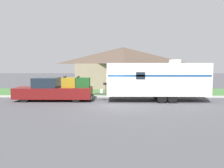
{
  "coord_description": "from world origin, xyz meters",
  "views": [
    {
      "loc": [
        0.35,
        -16.13,
        3.0
      ],
      "look_at": [
        0.13,
        1.88,
        1.4
      ],
      "focal_mm": 35.0,
      "sensor_mm": 36.0,
      "label": 1
    }
  ],
  "objects": [
    {
      "name": "curb_strip",
      "position": [
        0.0,
        3.75,
        0.07
      ],
      "size": [
        80.0,
        0.3,
        0.14
      ],
      "color": "#ADADA8",
      "rests_on": "ground_plane"
    },
    {
      "name": "mailbox",
      "position": [
        -0.49,
        4.45,
        1.0
      ],
      "size": [
        0.48,
        0.2,
        1.3
      ],
      "color": "brown",
      "rests_on": "ground_plane"
    },
    {
      "name": "lawn_strip",
      "position": [
        0.0,
        7.4,
        0.01
      ],
      "size": [
        80.0,
        7.0,
        0.03
      ],
      "color": "#3D6B33",
      "rests_on": "ground_plane"
    },
    {
      "name": "pickup_truck",
      "position": [
        -4.66,
        1.88,
        0.89
      ],
      "size": [
        6.42,
        2.01,
        2.04
      ],
      "color": "black",
      "rests_on": "ground_plane"
    },
    {
      "name": "travel_trailer",
      "position": [
        3.82,
        1.88,
        1.81
      ],
      "size": [
        9.23,
        2.46,
        3.41
      ],
      "color": "black",
      "rests_on": "ground_plane"
    },
    {
      "name": "house_across_street",
      "position": [
        1.43,
        13.22,
        2.76
      ],
      "size": [
        12.71,
        6.88,
        5.32
      ],
      "color": "gray",
      "rests_on": "ground_plane"
    },
    {
      "name": "ground_plane",
      "position": [
        0.0,
        0.0,
        0.0
      ],
      "size": [
        120.0,
        120.0,
        0.0
      ],
      "primitive_type": "plane",
      "color": "#47474C"
    }
  ]
}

